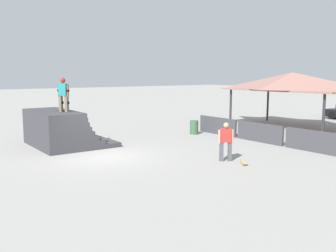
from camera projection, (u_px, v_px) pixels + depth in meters
ground_plane at (102, 157)px, 16.88m from camera, size 160.00×160.00×0.00m
quarter_pipe_ramp at (60, 130)px, 19.34m from camera, size 4.27×3.71×1.85m
skater_on_deck at (63, 92)px, 18.36m from camera, size 0.68×0.50×1.67m
skateboard_on_deck at (61, 110)px, 18.88m from camera, size 0.83×0.29×0.09m
bystander_walking at (226, 140)px, 15.95m from camera, size 0.46×0.62×1.67m
skateboard_on_ground at (244, 162)px, 15.55m from camera, size 0.76×0.66×0.09m
barrier_fence at (259, 133)px, 20.47m from camera, size 9.74×0.12×1.05m
pavilion_shelter at (292, 82)px, 25.40m from camera, size 8.71×4.90×3.82m
trash_bin at (194, 127)px, 23.15m from camera, size 0.52×0.52×0.85m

